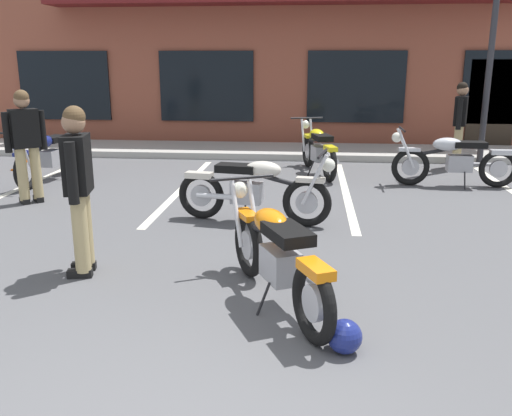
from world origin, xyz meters
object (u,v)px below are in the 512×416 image
at_px(motorcycle_green_cafe_racer, 48,155).
at_px(traffic_cone, 22,156).
at_px(motorcycle_black_cruiser, 318,149).
at_px(helmet_on_pavement, 345,336).
at_px(motorcycle_red_sportbike, 453,159).
at_px(person_in_black_shirt, 460,120).
at_px(person_by_back_row, 26,140).
at_px(person_in_shorts_foreground, 78,181).
at_px(motorcycle_foreground_classic, 276,254).
at_px(motorcycle_silver_naked, 254,189).

distance_m(motorcycle_green_cafe_racer, traffic_cone, 1.45).
relative_size(motorcycle_black_cruiser, helmet_on_pavement, 7.94).
relative_size(motorcycle_red_sportbike, motorcycle_black_cruiser, 1.02).
xyz_separation_m(motorcycle_black_cruiser, helmet_on_pavement, (0.13, -6.63, -0.33)).
relative_size(motorcycle_black_cruiser, traffic_cone, 3.90).
height_order(person_in_black_shirt, helmet_on_pavement, person_in_black_shirt).
xyz_separation_m(motorcycle_green_cafe_racer, traffic_cone, (-1.03, 1.00, -0.20)).
bearing_deg(motorcycle_green_cafe_racer, motorcycle_red_sportbike, 2.31).
bearing_deg(motorcycle_green_cafe_racer, person_by_back_row, -74.02).
bearing_deg(person_in_shorts_foreground, motorcycle_foreground_classic, -14.86).
bearing_deg(person_in_black_shirt, traffic_cone, -173.25).
relative_size(motorcycle_black_cruiser, person_in_shorts_foreground, 1.23).
relative_size(person_in_shorts_foreground, helmet_on_pavement, 6.44).
relative_size(helmet_on_pavement, traffic_cone, 0.49).
relative_size(motorcycle_green_cafe_racer, person_by_back_row, 1.26).
height_order(motorcycle_silver_naked, traffic_cone, motorcycle_silver_naked).
bearing_deg(traffic_cone, motorcycle_black_cruiser, 1.42).
bearing_deg(motorcycle_red_sportbike, motorcycle_silver_naked, -141.45).
height_order(motorcycle_silver_naked, helmet_on_pavement, motorcycle_silver_naked).
bearing_deg(motorcycle_black_cruiser, person_in_shorts_foreground, -114.16).
bearing_deg(person_in_black_shirt, motorcycle_foreground_classic, -115.43).
relative_size(motorcycle_silver_naked, person_by_back_row, 1.25).
xyz_separation_m(motorcycle_foreground_classic, person_by_back_row, (-3.87, 3.18, 0.49)).
height_order(motorcycle_foreground_classic, person_by_back_row, person_by_back_row).
distance_m(motorcycle_red_sportbike, motorcycle_silver_naked, 3.99).
height_order(motorcycle_black_cruiser, traffic_cone, motorcycle_black_cruiser).
bearing_deg(motorcycle_foreground_classic, motorcycle_green_cafe_racer, 132.60).
xyz_separation_m(motorcycle_foreground_classic, person_in_shorts_foreground, (-1.95, 0.52, 0.49)).
xyz_separation_m(motorcycle_silver_naked, motorcycle_green_cafe_racer, (-3.87, 2.21, 0.00)).
bearing_deg(person_in_shorts_foreground, motorcycle_red_sportbike, 43.79).
bearing_deg(person_by_back_row, motorcycle_silver_naked, -11.54).
height_order(person_in_shorts_foreground, traffic_cone, person_in_shorts_foreground).
bearing_deg(helmet_on_pavement, traffic_cone, 132.26).
height_order(motorcycle_foreground_classic, motorcycle_black_cruiser, same).
bearing_deg(person_in_shorts_foreground, helmet_on_pavement, -27.80).
xyz_separation_m(motorcycle_foreground_classic, traffic_cone, (-5.33, 5.68, -0.20)).
bearing_deg(person_by_back_row, motorcycle_red_sportbike, 15.24).
height_order(motorcycle_green_cafe_racer, person_in_black_shirt, person_in_black_shirt).
relative_size(motorcycle_foreground_classic, motorcycle_green_cafe_racer, 0.92).
relative_size(person_in_shorts_foreground, traffic_cone, 3.16).
height_order(motorcycle_foreground_classic, person_in_shorts_foreground, person_in_shorts_foreground).
bearing_deg(person_in_black_shirt, helmet_on_pavement, -109.28).
distance_m(motorcycle_green_cafe_racer, person_in_black_shirt, 7.76).
relative_size(motorcycle_red_sportbike, person_in_black_shirt, 1.26).
bearing_deg(motorcycle_black_cruiser, person_by_back_row, -148.40).
xyz_separation_m(motorcycle_red_sportbike, motorcycle_black_cruiser, (-2.26, 0.86, 0.00)).
xyz_separation_m(motorcycle_green_cafe_racer, person_in_shorts_foreground, (2.35, -4.16, 0.49)).
height_order(person_by_back_row, helmet_on_pavement, person_by_back_row).
distance_m(motorcycle_red_sportbike, person_by_back_row, 6.81).
bearing_deg(person_by_back_row, motorcycle_foreground_classic, -39.35).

